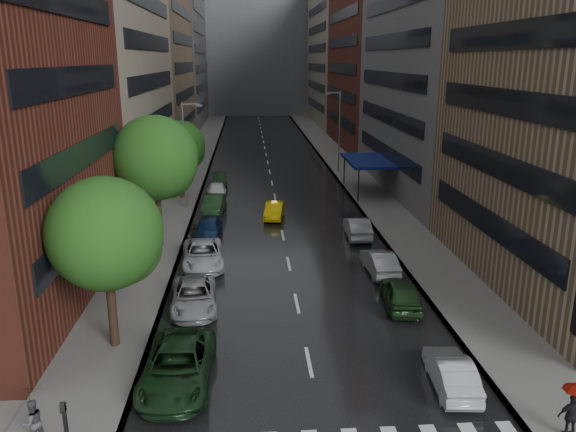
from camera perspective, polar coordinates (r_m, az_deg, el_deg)
name	(u,v)px	position (r m, az deg, el deg)	size (l,w,h in m)	color
ground	(321,419)	(21.66, 3.34, -19.91)	(220.00, 220.00, 0.00)	gray
road	(268,165)	(68.65, -2.00, 5.15)	(14.00, 140.00, 0.01)	black
sidewalk_left	(194,166)	(68.90, -9.53, 5.04)	(4.00, 140.00, 0.15)	gray
sidewalk_right	(342,164)	(69.54, 5.46, 5.28)	(4.00, 140.00, 0.15)	gray
buildings_left	(147,31)	(77.33, -14.14, 17.80)	(8.00, 108.00, 38.00)	maroon
buildings_right	(382,38)	(76.20, 9.57, 17.36)	(8.05, 109.10, 36.00)	#937A5B
building_far	(257,43)	(135.50, -3.21, 17.15)	(40.00, 14.00, 32.00)	slate
tree_near	(105,234)	(25.19, -18.08, -1.75)	(4.94, 4.94, 7.87)	#382619
tree_mid	(155,158)	(38.44, -13.33, 5.72)	(5.69, 5.69, 9.07)	#382619
tree_far	(180,146)	(52.19, -10.92, 7.03)	(4.56, 4.56, 7.26)	#382619
taxi	(274,210)	(45.74, -1.40, 0.58)	(1.38, 3.96, 1.30)	yellow
parked_cars_left	(205,246)	(37.25, -8.45, -3.00)	(2.93, 41.71, 1.60)	#163118
parked_cars_right	(388,274)	(32.72, 10.11, -5.83)	(2.22, 23.87, 1.51)	#B2B6BC
ped_black_umbrella	(31,410)	(21.40, -24.65, -17.48)	(0.97, 0.98, 2.09)	#504F54
ped_red_umbrella	(573,406)	(22.14, 26.99, -16.79)	(0.96, 0.82, 2.01)	black
street_lamp_left	(185,153)	(48.35, -10.38, 6.29)	(1.74, 0.22, 9.00)	gray
street_lamp_right	(339,130)	(63.73, 5.16, 8.72)	(1.74, 0.22, 9.00)	gray
awning	(368,161)	(54.50, 8.10, 5.57)	(4.00, 8.00, 3.12)	navy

